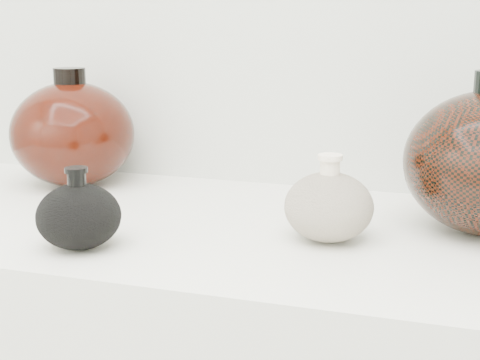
% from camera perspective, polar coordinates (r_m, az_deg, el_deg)
% --- Properties ---
extents(black_gourd_vase, '(0.12, 0.12, 0.11)m').
position_cam_1_polar(black_gourd_vase, '(0.87, -13.59, -2.97)').
color(black_gourd_vase, black).
rests_on(black_gourd_vase, display_counter).
extents(cream_gourd_vase, '(0.13, 0.13, 0.12)m').
position_cam_1_polar(cream_gourd_vase, '(0.88, 7.58, -2.22)').
color(cream_gourd_vase, '#C3AB98').
rests_on(cream_gourd_vase, display_counter).
extents(left_round_pot, '(0.27, 0.27, 0.20)m').
position_cam_1_polar(left_round_pot, '(1.20, -14.07, 3.87)').
color(left_round_pot, black).
rests_on(left_round_pot, display_counter).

